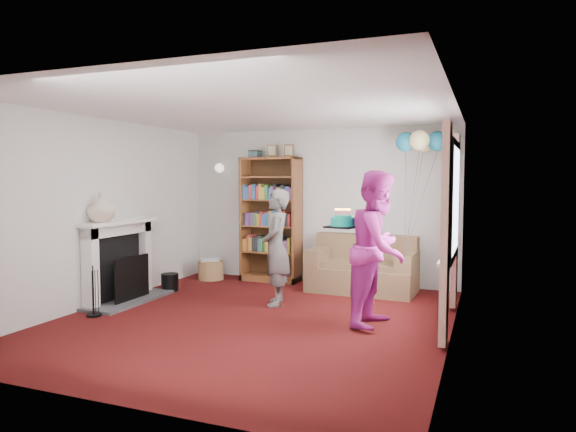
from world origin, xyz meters
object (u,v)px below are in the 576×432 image
at_px(sofa, 363,270).
at_px(person_striped, 276,247).
at_px(bookcase, 272,221).
at_px(person_magenta, 379,248).
at_px(birthday_cake, 343,222).

distance_m(sofa, person_striped, 1.62).
bearing_deg(sofa, person_striped, -122.74).
bearing_deg(person_striped, bookcase, -173.70).
relative_size(person_magenta, birthday_cake, 5.27).
distance_m(sofa, person_magenta, 1.92).
relative_size(sofa, person_striped, 1.02).
height_order(person_striped, birthday_cake, person_striped).
bearing_deg(birthday_cake, bookcase, 131.39).
height_order(person_striped, person_magenta, person_magenta).
height_order(bookcase, sofa, bookcase).
xyz_separation_m(person_striped, birthday_cake, (1.04, -0.48, 0.41)).
xyz_separation_m(bookcase, person_striped, (0.71, -1.52, -0.22)).
distance_m(bookcase, person_magenta, 2.94).
bearing_deg(person_striped, sofa, 126.19).
relative_size(bookcase, sofa, 1.43).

